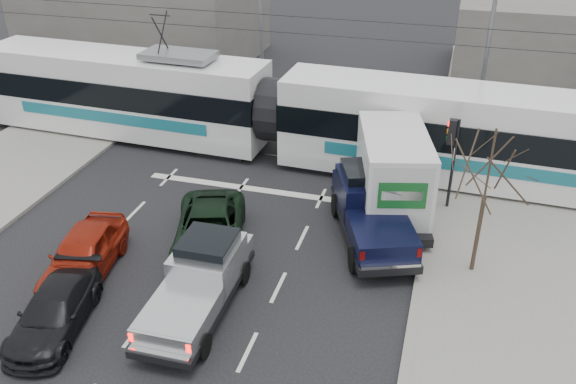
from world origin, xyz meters
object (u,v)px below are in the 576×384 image
(tram, at_px, (274,111))
(green_car, at_px, (209,230))
(red_car, at_px, (84,254))
(navy_pickup, at_px, (371,207))
(dark_car, at_px, (54,311))
(traffic_signal, at_px, (452,145))
(street_lamp_far, at_px, (257,8))
(street_lamp_near, at_px, (486,32))
(bare_tree, at_px, (489,170))
(silver_pickup, at_px, (201,278))
(box_truck, at_px, (391,170))

(tram, relative_size, green_car, 5.77)
(green_car, height_order, red_car, red_car)
(navy_pickup, height_order, dark_car, navy_pickup)
(tram, relative_size, red_car, 6.61)
(navy_pickup, xyz_separation_m, green_car, (-5.24, -2.32, -0.47))
(traffic_signal, relative_size, green_car, 0.71)
(street_lamp_far, bearing_deg, street_lamp_near, -9.87)
(traffic_signal, bearing_deg, bare_tree, -74.24)
(tram, bearing_deg, green_car, -87.27)
(tram, relative_size, navy_pickup, 4.89)
(bare_tree, xyz_separation_m, traffic_signal, (-1.13, 4.00, -1.05))
(street_lamp_near, distance_m, dark_car, 21.34)
(tram, height_order, silver_pickup, tram)
(tram, distance_m, navy_pickup, 7.72)
(traffic_signal, bearing_deg, dark_car, -136.04)
(bare_tree, distance_m, tram, 11.40)
(traffic_signal, bearing_deg, silver_pickup, -130.47)
(traffic_signal, height_order, dark_car, traffic_signal)
(street_lamp_far, relative_size, box_truck, 1.27)
(traffic_signal, xyz_separation_m, navy_pickup, (-2.49, -2.63, -1.57))
(street_lamp_far, distance_m, silver_pickup, 18.33)
(street_lamp_far, xyz_separation_m, red_car, (-0.41, -17.00, -4.36))
(tram, bearing_deg, box_truck, -29.06)
(traffic_signal, height_order, green_car, traffic_signal)
(traffic_signal, height_order, red_car, traffic_signal)
(bare_tree, relative_size, dark_car, 1.19)
(tram, bearing_deg, dark_car, -99.17)
(green_car, height_order, dark_car, green_car)
(bare_tree, xyz_separation_m, silver_pickup, (-7.89, -3.93, -2.81))
(street_lamp_far, height_order, green_car, street_lamp_far)
(green_car, bearing_deg, silver_pickup, -89.61)
(street_lamp_far, bearing_deg, dark_car, -89.32)
(traffic_signal, relative_size, box_truck, 0.51)
(dark_car, bearing_deg, navy_pickup, 32.04)
(silver_pickup, distance_m, red_car, 4.33)
(street_lamp_near, xyz_separation_m, navy_pickup, (-3.34, -10.13, -3.94))
(bare_tree, bearing_deg, street_lamp_far, 131.12)
(silver_pickup, height_order, navy_pickup, navy_pickup)
(street_lamp_far, height_order, dark_car, street_lamp_far)
(bare_tree, relative_size, silver_pickup, 0.92)
(silver_pickup, relative_size, red_car, 1.23)
(tram, bearing_deg, red_car, -105.17)
(red_car, bearing_deg, navy_pickup, 20.12)
(street_lamp_far, xyz_separation_m, silver_pickup, (3.89, -17.43, -4.13))
(box_truck, distance_m, red_car, 11.37)
(bare_tree, relative_size, tram, 0.17)
(silver_pickup, distance_m, box_truck, 8.75)
(street_lamp_far, height_order, red_car, street_lamp_far)
(street_lamp_far, relative_size, silver_pickup, 1.65)
(bare_tree, height_order, street_lamp_far, street_lamp_far)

